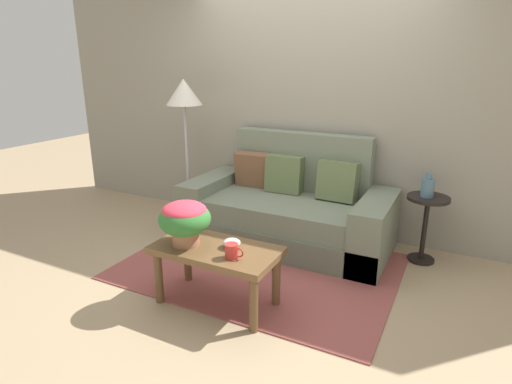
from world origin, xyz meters
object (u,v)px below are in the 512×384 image
(floor_lamp, at_px, (184,102))
(coffee_mug, at_px, (232,251))
(potted_plant, at_px, (185,218))
(side_table, at_px, (426,217))
(table_vase, at_px, (428,187))
(couch, at_px, (289,211))
(snack_bowl, at_px, (232,243))
(coffee_table, at_px, (216,257))

(floor_lamp, bearing_deg, coffee_mug, -45.33)
(floor_lamp, height_order, potted_plant, floor_lamp)
(side_table, xyz_separation_m, table_vase, (-0.02, -0.01, 0.28))
(couch, bearing_deg, coffee_mug, -83.23)
(potted_plant, height_order, snack_bowl, potted_plant)
(couch, distance_m, coffee_table, 1.32)
(snack_bowl, distance_m, table_vase, 1.83)
(coffee_table, bearing_deg, couch, 88.98)
(side_table, distance_m, floor_lamp, 2.63)
(couch, relative_size, floor_lamp, 1.27)
(side_table, relative_size, snack_bowl, 4.77)
(snack_bowl, bearing_deg, coffee_table, -154.61)
(side_table, xyz_separation_m, potted_plant, (-1.51, -1.51, 0.24))
(coffee_mug, bearing_deg, couch, 96.77)
(floor_lamp, xyz_separation_m, table_vase, (2.44, 0.16, -0.64))
(side_table, distance_m, table_vase, 0.28)
(table_vase, bearing_deg, side_table, 34.27)
(coffee_table, height_order, potted_plant, potted_plant)
(coffee_table, distance_m, side_table, 1.94)
(side_table, relative_size, floor_lamp, 0.39)
(floor_lamp, distance_m, coffee_mug, 2.11)
(snack_bowl, xyz_separation_m, table_vase, (1.16, 1.39, 0.21))
(coffee_table, relative_size, potted_plant, 2.43)
(coffee_table, distance_m, floor_lamp, 1.99)
(floor_lamp, relative_size, coffee_mug, 11.27)
(coffee_table, bearing_deg, side_table, 48.59)
(coffee_table, relative_size, coffee_mug, 6.62)
(coffee_mug, bearing_deg, potted_plant, 174.93)
(coffee_mug, bearing_deg, side_table, 54.80)
(floor_lamp, height_order, snack_bowl, floor_lamp)
(couch, bearing_deg, floor_lamp, -178.80)
(coffee_table, bearing_deg, snack_bowl, 25.39)
(coffee_mug, height_order, snack_bowl, coffee_mug)
(side_table, bearing_deg, table_vase, -145.73)
(side_table, height_order, snack_bowl, side_table)
(side_table, bearing_deg, snack_bowl, -130.00)
(coffee_table, xyz_separation_m, table_vase, (1.27, 1.44, 0.32))
(coffee_table, distance_m, potted_plant, 0.37)
(couch, bearing_deg, coffee_table, -91.02)
(couch, height_order, coffee_mug, couch)
(potted_plant, relative_size, snack_bowl, 2.94)
(couch, height_order, coffee_table, couch)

